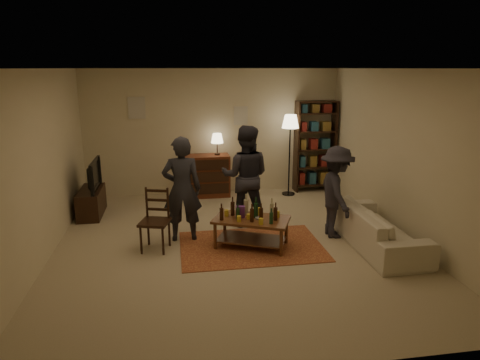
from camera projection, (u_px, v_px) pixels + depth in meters
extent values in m
plane|color=#C6B793|center=(234.00, 244.00, 6.78)|extent=(6.00, 6.00, 0.00)
plane|color=beige|center=(213.00, 132.00, 9.31)|extent=(5.50, 0.00, 5.50)
plane|color=beige|center=(40.00, 167.00, 6.02)|extent=(0.00, 6.00, 6.00)
plane|color=beige|center=(402.00, 155.00, 6.86)|extent=(0.00, 6.00, 6.00)
plane|color=beige|center=(285.00, 235.00, 3.58)|extent=(5.50, 0.00, 5.50)
plane|color=white|center=(233.00, 68.00, 6.10)|extent=(6.00, 6.00, 0.00)
cube|color=beige|center=(137.00, 108.00, 8.90)|extent=(0.35, 0.03, 0.45)
cube|color=beige|center=(241.00, 116.00, 9.29)|extent=(0.30, 0.03, 0.40)
cube|color=maroon|center=(251.00, 246.00, 6.69)|extent=(2.20, 1.50, 0.01)
cube|color=brown|center=(251.00, 220.00, 6.58)|extent=(1.29, 1.03, 0.04)
cube|color=brown|center=(251.00, 239.00, 6.66)|extent=(1.16, 0.90, 0.02)
cylinder|color=brown|center=(215.00, 236.00, 6.53)|extent=(0.05, 0.05, 0.43)
cylinder|color=brown|center=(281.00, 243.00, 6.27)|extent=(0.05, 0.05, 0.43)
cylinder|color=brown|center=(225.00, 225.00, 7.00)|extent=(0.05, 0.05, 0.43)
cylinder|color=brown|center=(286.00, 231.00, 6.74)|extent=(0.05, 0.05, 0.43)
cylinder|color=gold|center=(227.00, 213.00, 6.67)|extent=(0.07, 0.07, 0.10)
cylinder|color=gold|center=(239.00, 219.00, 6.43)|extent=(0.07, 0.07, 0.09)
cylinder|color=gold|center=(259.00, 211.00, 6.74)|extent=(0.07, 0.07, 0.11)
cylinder|color=gold|center=(261.00, 221.00, 6.32)|extent=(0.07, 0.07, 0.09)
cylinder|color=gold|center=(277.00, 214.00, 6.62)|extent=(0.07, 0.07, 0.10)
cylinder|color=gold|center=(249.00, 217.00, 6.53)|extent=(0.06, 0.06, 0.08)
cube|color=#632E7E|center=(240.00, 211.00, 6.61)|extent=(0.15, 0.11, 0.18)
cylinder|color=gray|center=(259.00, 219.00, 6.52)|extent=(0.12, 0.12, 0.03)
cube|color=black|center=(155.00, 222.00, 6.46)|extent=(0.52, 0.52, 0.04)
cylinder|color=black|center=(141.00, 240.00, 6.37)|extent=(0.04, 0.04, 0.44)
cylinder|color=black|center=(163.00, 241.00, 6.34)|extent=(0.04, 0.04, 0.44)
cylinder|color=black|center=(148.00, 232.00, 6.70)|extent=(0.04, 0.04, 0.44)
cylinder|color=black|center=(169.00, 233.00, 6.66)|extent=(0.04, 0.04, 0.44)
cube|color=black|center=(157.00, 202.00, 6.55)|extent=(0.33, 0.12, 0.50)
cube|color=black|center=(91.00, 202.00, 8.06)|extent=(0.40, 1.00, 0.50)
imported|color=black|center=(90.00, 175.00, 7.93)|extent=(0.13, 0.97, 0.56)
cube|color=maroon|center=(206.00, 176.00, 9.24)|extent=(1.00, 0.48, 0.90)
cube|color=black|center=(207.00, 189.00, 9.06)|extent=(0.92, 0.02, 0.22)
cube|color=black|center=(207.00, 177.00, 8.99)|extent=(0.92, 0.02, 0.22)
cube|color=black|center=(207.00, 165.00, 8.92)|extent=(0.92, 0.02, 0.22)
cylinder|color=black|center=(217.00, 154.00, 9.16)|extent=(0.12, 0.12, 0.04)
cylinder|color=black|center=(217.00, 148.00, 9.12)|extent=(0.02, 0.02, 0.22)
cone|color=#FFE5B2|center=(217.00, 138.00, 9.07)|extent=(0.26, 0.26, 0.20)
cube|color=black|center=(296.00, 147.00, 9.46)|extent=(0.04, 0.34, 2.00)
cube|color=black|center=(333.00, 146.00, 9.60)|extent=(0.04, 0.34, 2.00)
cube|color=black|center=(313.00, 184.00, 9.75)|extent=(0.90, 0.34, 0.03)
cube|color=black|center=(314.00, 167.00, 9.65)|extent=(0.90, 0.34, 0.03)
cube|color=black|center=(315.00, 149.00, 9.54)|extent=(0.90, 0.34, 0.03)
cube|color=black|center=(316.00, 131.00, 9.44)|extent=(0.90, 0.34, 0.03)
cube|color=black|center=(317.00, 113.00, 9.34)|extent=(0.90, 0.34, 0.03)
cube|color=black|center=(317.00, 101.00, 9.28)|extent=(0.90, 0.34, 0.03)
cube|color=maroon|center=(301.00, 178.00, 9.66)|extent=(0.12, 0.22, 0.26)
cube|color=#255770|center=(312.00, 178.00, 9.70)|extent=(0.15, 0.22, 0.26)
cube|color=olive|center=(323.00, 177.00, 9.74)|extent=(0.18, 0.22, 0.26)
cube|color=#255770|center=(302.00, 161.00, 9.57)|extent=(0.12, 0.22, 0.24)
cube|color=olive|center=(312.00, 161.00, 9.60)|extent=(0.15, 0.22, 0.24)
cube|color=maroon|center=(324.00, 160.00, 9.65)|extent=(0.18, 0.22, 0.24)
cube|color=olive|center=(302.00, 144.00, 9.47)|extent=(0.12, 0.22, 0.22)
cube|color=maroon|center=(313.00, 144.00, 9.50)|extent=(0.15, 0.22, 0.22)
cube|color=#255770|center=(325.00, 143.00, 9.55)|extent=(0.18, 0.22, 0.22)
cube|color=maroon|center=(303.00, 126.00, 9.37)|extent=(0.12, 0.22, 0.20)
cube|color=#255770|center=(314.00, 126.00, 9.41)|extent=(0.15, 0.22, 0.20)
cube|color=olive|center=(326.00, 126.00, 9.45)|extent=(0.18, 0.22, 0.20)
cube|color=#255770|center=(304.00, 108.00, 9.27)|extent=(0.12, 0.22, 0.18)
cube|color=olive|center=(315.00, 108.00, 9.31)|extent=(0.15, 0.22, 0.18)
cube|color=maroon|center=(326.00, 108.00, 9.35)|extent=(0.18, 0.22, 0.18)
cylinder|color=black|center=(288.00, 194.00, 9.44)|extent=(0.28, 0.28, 0.03)
cylinder|color=black|center=(289.00, 160.00, 9.24)|extent=(0.03, 0.03, 1.56)
cone|color=#FFE5B2|center=(290.00, 121.00, 9.03)|extent=(0.36, 0.36, 0.28)
imported|color=beige|center=(377.00, 227.00, 6.66)|extent=(0.81, 2.08, 0.61)
imported|color=#24252B|center=(182.00, 189.00, 6.76)|extent=(0.63, 0.43, 1.70)
imported|color=#282830|center=(245.00, 176.00, 7.42)|extent=(1.01, 0.87, 1.77)
imported|color=#27262E|center=(336.00, 192.00, 6.93)|extent=(0.61, 1.00, 1.51)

